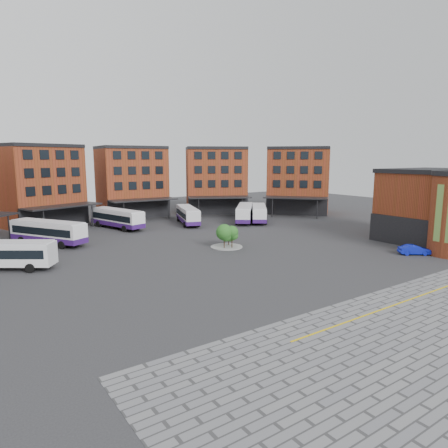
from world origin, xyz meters
TOP-DOWN VIEW (x-y plane):
  - ground at (0.00, 0.00)m, footprint 160.00×160.00m
  - yellow_line at (2.00, -14.00)m, footprint 26.00×0.15m
  - main_building at (-4.77, 38.25)m, footprint 94.14×42.48m
  - east_building at (28.70, -3.06)m, footprint 17.40×15.40m
  - tree_island at (1.93, 11.63)m, footprint 4.40×4.40m
  - bus_a at (-24.69, 16.84)m, footprint 10.64×8.48m
  - bus_b at (-17.79, 27.71)m, footprint 8.59×11.76m
  - bus_c at (-5.13, 35.04)m, footprint 5.86×12.29m
  - bus_d at (7.34, 32.15)m, footprint 6.12×11.46m
  - bus_e at (17.53, 28.10)m, footprint 9.51×10.44m
  - bus_f at (20.03, 26.76)m, footprint 8.83×10.23m
  - blue_car at (19.17, -5.12)m, footprint 3.92×3.33m

SIDE VIEW (x-z plane):
  - ground at x=0.00m, z-range 0.00..0.00m
  - yellow_line at x=2.00m, z-range 0.02..0.04m
  - blue_car at x=19.17m, z-range 0.00..1.27m
  - bus_f at x=20.03m, z-range 0.13..3.24m
  - bus_d at x=7.34m, z-range 0.13..3.30m
  - bus_e at x=17.53m, z-range 0.14..3.38m
  - tree_island at x=1.93m, z-range 0.13..3.51m
  - bus_c at x=-5.13m, z-range 0.14..3.52m
  - bus_b at x=-17.79m, z-range 0.14..3.54m
  - bus_a at x=-24.69m, z-range 0.29..3.46m
  - east_building at x=28.70m, z-range -0.01..10.59m
  - main_building at x=-4.77m, z-range -0.07..14.53m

